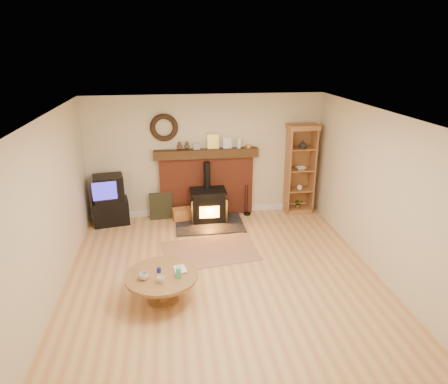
{
  "coord_description": "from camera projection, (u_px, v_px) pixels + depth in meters",
  "views": [
    {
      "loc": [
        -0.76,
        -5.47,
        3.51
      ],
      "look_at": [
        0.15,
        1.0,
        1.11
      ],
      "focal_mm": 32.0,
      "sensor_mm": 36.0,
      "label": 1
    }
  ],
  "objects": [
    {
      "name": "chimney_breast",
      "position": [
        207.0,
        180.0,
        8.6
      ],
      "size": [
        2.2,
        0.22,
        1.78
      ],
      "color": "brown",
      "rests_on": "ground"
    },
    {
      "name": "tv_unit",
      "position": [
        110.0,
        201.0,
        8.25
      ],
      "size": [
        0.78,
        0.61,
        1.04
      ],
      "color": "black",
      "rests_on": "ground"
    },
    {
      "name": "room_shell",
      "position": [
        222.0,
        175.0,
        5.89
      ],
      "size": [
        5.02,
        5.52,
        2.61
      ],
      "color": "beige",
      "rests_on": "ground"
    },
    {
      "name": "leaning_painting",
      "position": [
        161.0,
        206.0,
        8.54
      ],
      "size": [
        0.48,
        0.13,
        0.57
      ],
      "primitive_type": "cube",
      "rotation": [
        -0.17,
        0.0,
        0.0
      ],
      "color": "black",
      "rests_on": "ground"
    },
    {
      "name": "area_rug",
      "position": [
        210.0,
        251.0,
        7.26
      ],
      "size": [
        1.78,
        1.34,
        0.01
      ],
      "primitive_type": "cube",
      "rotation": [
        0.0,
        0.0,
        0.14
      ],
      "color": "brown",
      "rests_on": "ground"
    },
    {
      "name": "ground",
      "position": [
        224.0,
        279.0,
        6.4
      ],
      "size": [
        5.5,
        5.5,
        0.0
      ],
      "primitive_type": "plane",
      "color": "tan",
      "rests_on": "ground"
    },
    {
      "name": "coffee_table",
      "position": [
        162.0,
        280.0,
        5.72
      ],
      "size": [
        1.05,
        1.05,
        0.61
      ],
      "color": "brown",
      "rests_on": "ground"
    },
    {
      "name": "firelog_box",
      "position": [
        183.0,
        214.0,
        8.51
      ],
      "size": [
        0.46,
        0.32,
        0.26
      ],
      "primitive_type": "cube",
      "rotation": [
        0.0,
        0.0,
        0.15
      ],
      "color": "yellow",
      "rests_on": "ground"
    },
    {
      "name": "fire_tools",
      "position": [
        247.0,
        210.0,
        8.8
      ],
      "size": [
        0.16,
        0.16,
        0.7
      ],
      "color": "black",
      "rests_on": "ground"
    },
    {
      "name": "wood_stove",
      "position": [
        208.0,
        207.0,
        8.39
      ],
      "size": [
        1.4,
        1.0,
        1.25
      ],
      "color": "black",
      "rests_on": "ground"
    },
    {
      "name": "curio_cabinet",
      "position": [
        300.0,
        169.0,
        8.7
      ],
      "size": [
        0.63,
        0.46,
        1.97
      ],
      "color": "olive",
      "rests_on": "ground"
    }
  ]
}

